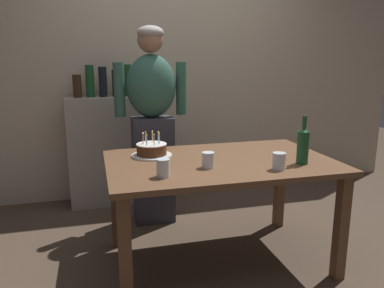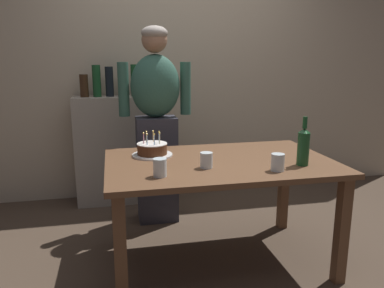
# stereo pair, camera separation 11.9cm
# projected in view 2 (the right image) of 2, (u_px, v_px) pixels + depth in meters

# --- Properties ---
(ground_plane) EXTENTS (10.00, 10.00, 0.00)m
(ground_plane) POSITION_uv_depth(u_px,v_px,m) (218.00, 260.00, 2.66)
(ground_plane) COLOR #47382B
(back_wall) EXTENTS (5.20, 0.10, 2.60)m
(back_wall) POSITION_uv_depth(u_px,v_px,m) (178.00, 69.00, 3.85)
(back_wall) COLOR tan
(back_wall) RESTS_ON ground_plane
(dining_table) EXTENTS (1.50, 0.96, 0.74)m
(dining_table) POSITION_uv_depth(u_px,v_px,m) (219.00, 174.00, 2.52)
(dining_table) COLOR brown
(dining_table) RESTS_ON ground_plane
(birthday_cake) EXTENTS (0.28, 0.28, 0.17)m
(birthday_cake) POSITION_uv_depth(u_px,v_px,m) (152.00, 150.00, 2.60)
(birthday_cake) COLOR white
(birthday_cake) RESTS_ON dining_table
(water_glass_near) EXTENTS (0.08, 0.08, 0.10)m
(water_glass_near) POSITION_uv_depth(u_px,v_px,m) (206.00, 160.00, 2.31)
(water_glass_near) COLOR silver
(water_glass_near) RESTS_ON dining_table
(water_glass_far) EXTENTS (0.08, 0.08, 0.11)m
(water_glass_far) POSITION_uv_depth(u_px,v_px,m) (160.00, 168.00, 2.14)
(water_glass_far) COLOR silver
(water_glass_far) RESTS_ON dining_table
(water_glass_side) EXTENTS (0.08, 0.08, 0.10)m
(water_glass_side) POSITION_uv_depth(u_px,v_px,m) (278.00, 162.00, 2.25)
(water_glass_side) COLOR silver
(water_glass_side) RESTS_ON dining_table
(wine_bottle) EXTENTS (0.08, 0.08, 0.31)m
(wine_bottle) POSITION_uv_depth(u_px,v_px,m) (303.00, 146.00, 2.35)
(wine_bottle) COLOR #194723
(wine_bottle) RESTS_ON dining_table
(person_man_bearded) EXTENTS (0.61, 0.27, 1.66)m
(person_man_bearded) POSITION_uv_depth(u_px,v_px,m) (156.00, 123.00, 3.16)
(person_man_bearded) COLOR #33333D
(person_man_bearded) RESTS_ON ground_plane
(shelf_cabinet) EXTENTS (0.82, 0.30, 1.35)m
(shelf_cabinet) POSITION_uv_depth(u_px,v_px,m) (119.00, 148.00, 3.68)
(shelf_cabinet) COLOR #9E9384
(shelf_cabinet) RESTS_ON ground_plane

